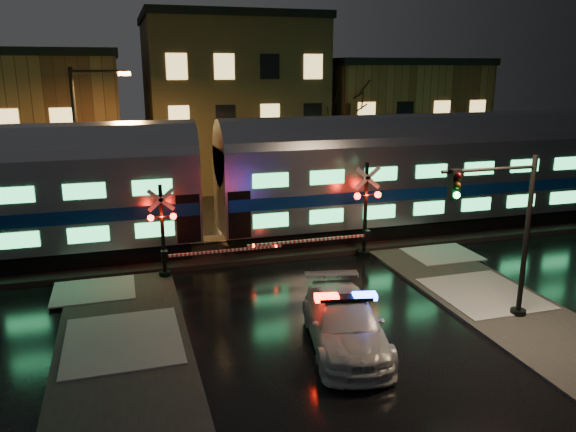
% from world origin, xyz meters
% --- Properties ---
extents(ground, '(120.00, 120.00, 0.00)m').
position_xyz_m(ground, '(0.00, 0.00, 0.00)').
color(ground, black).
rests_on(ground, ground).
extents(ballast, '(90.00, 4.20, 0.24)m').
position_xyz_m(ballast, '(0.00, 5.00, 0.12)').
color(ballast, black).
rests_on(ballast, ground).
extents(sidewalk_left, '(4.00, 20.00, 0.12)m').
position_xyz_m(sidewalk_left, '(-6.50, -6.00, 0.06)').
color(sidewalk_left, '#2D2D2D').
rests_on(sidewalk_left, ground).
extents(sidewalk_right, '(4.00, 20.00, 0.12)m').
position_xyz_m(sidewalk_right, '(6.50, -6.00, 0.06)').
color(sidewalk_right, '#2D2D2D').
rests_on(sidewalk_right, ground).
extents(building_left, '(14.00, 10.00, 9.00)m').
position_xyz_m(building_left, '(-13.00, 22.00, 4.50)').
color(building_left, brown).
rests_on(building_left, ground).
extents(building_mid, '(12.00, 11.00, 11.50)m').
position_xyz_m(building_mid, '(2.00, 22.50, 5.75)').
color(building_mid, brown).
rests_on(building_mid, ground).
extents(building_right, '(12.00, 10.00, 8.50)m').
position_xyz_m(building_right, '(15.00, 22.00, 4.25)').
color(building_right, brown).
rests_on(building_right, ground).
extents(train, '(51.00, 3.12, 5.92)m').
position_xyz_m(train, '(-2.50, 5.00, 3.38)').
color(train, black).
rests_on(train, ballast).
extents(police_car, '(3.18, 5.68, 1.73)m').
position_xyz_m(police_car, '(0.03, -5.09, 0.79)').
color(police_car, silver).
rests_on(police_car, ground).
extents(crossing_signal_right, '(6.13, 0.67, 4.34)m').
position_xyz_m(crossing_signal_right, '(3.69, 2.31, 1.80)').
color(crossing_signal_right, black).
rests_on(crossing_signal_right, ground).
extents(crossing_signal_left, '(5.49, 0.64, 3.89)m').
position_xyz_m(crossing_signal_left, '(-4.41, 2.30, 1.60)').
color(crossing_signal_left, black).
rests_on(crossing_signal_left, ground).
extents(traffic_light, '(3.63, 0.67, 5.61)m').
position_xyz_m(traffic_light, '(5.66, -4.90, 2.98)').
color(traffic_light, black).
rests_on(traffic_light, ground).
extents(streetlight, '(2.80, 0.29, 8.36)m').
position_xyz_m(streetlight, '(-7.81, 9.00, 4.82)').
color(streetlight, black).
rests_on(streetlight, ground).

